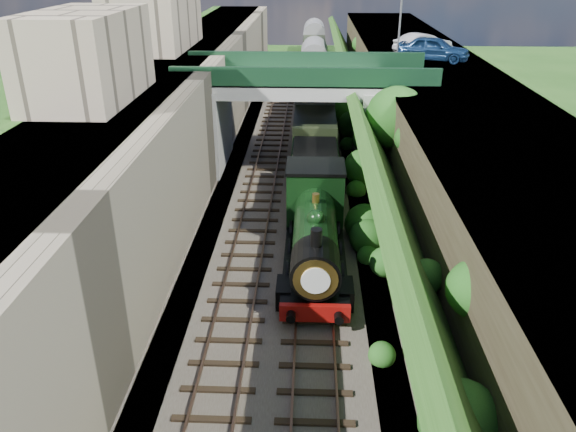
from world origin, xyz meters
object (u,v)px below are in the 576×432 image
Objects in this scene: locomotive at (315,232)px; tender at (315,178)px; tree at (398,120)px; car_silver at (423,44)px; road_bridge at (311,109)px; lamppost at (401,11)px; car_blue at (434,49)px.

locomotive is 7.37m from tender.
car_silver reaches higher than tree.
car_silver reaches higher than road_bridge.
tree is 13.91m from car_silver.
tree is 0.65× the size of locomotive.
road_bridge reaches higher than tender.
lamppost is at bearing 64.08° from tender.
car_silver is (8.50, 8.72, 2.93)m from road_bridge.
locomotive is (-8.45, -19.13, -5.21)m from car_blue.
road_bridge is 10.37m from lamppost.
tree is 1.10× the size of tender.
tender is at bearing 90.00° from locomotive.
lamppost is at bearing 83.08° from tree.
tender is (-6.01, -12.37, -7.95)m from lamppost.
lamppost is at bearing 44.58° from road_bridge.
lamppost is 3.52m from car_blue.
lamppost is 15.89m from tender.
tree is at bearing -178.74° from car_blue.
tree is 5.84m from tender.
tender is (-8.45, -11.77, -5.48)m from car_blue.
car_blue is (2.43, -0.61, -2.47)m from lamppost.
locomotive is at bearing -90.00° from tender.
locomotive reaches higher than tender.
car_silver is 0.45× the size of locomotive.
tree is 11.05m from car_blue.
lamppost is (6.27, 6.18, 5.49)m from road_bridge.
tree is at bearing -96.92° from lamppost.
tree is 1.10× the size of lamppost.
road_bridge is 2.67× the size of tender.
tree reaches higher than tender.
car_blue is 1.09× the size of car_silver.
road_bridge is at bearing 137.63° from tree.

